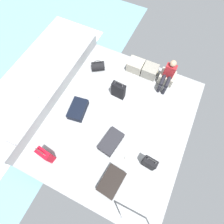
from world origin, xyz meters
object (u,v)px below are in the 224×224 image
Objects in this scene: suitcase_1 at (111,142)px; suitcase_3 at (78,109)px; suitcase_5 at (46,155)px; suitcase_2 at (111,182)px; suitcase_4 at (118,90)px; cargo_crate_0 at (136,65)px; cargo_crate_2 at (167,77)px; paper_cup at (126,159)px; suitcase_0 at (149,163)px; passenger_seated at (168,75)px; cargo_crate_1 at (150,71)px; duffel_bag at (98,66)px.

suitcase_1 is 1.03× the size of suitcase_3.
suitcase_5 is (-1.46, -1.17, 0.16)m from suitcase_1.
suitcase_4 reaches higher than suitcase_2.
suitcase_4 is (-0.50, 1.59, 0.20)m from suitcase_1.
cargo_crate_0 is at bearing 86.24° from suitcase_4.
cargo_crate_2 is 2.99m from suitcase_1.
cargo_crate_2 is at bearing 87.18° from paper_cup.
suitcase_0 reaches higher than suitcase_1.
suitcase_3 is at bearing -134.52° from passenger_seated.
suitcase_0 is at bearing -5.62° from suitcase_1.
suitcase_0 is 1.24m from suitcase_1.
passenger_seated is at bearing -14.36° from cargo_crate_1.
suitcase_2 is 3.92m from duffel_bag.
cargo_crate_1 is 3.88m from suitcase_2.
passenger_seated is 1.90× the size of duffel_bag.
suitcase_4 reaches higher than suitcase_5.
suitcase_4 is 2.93m from suitcase_5.
cargo_crate_2 is 0.41m from passenger_seated.
cargo_crate_1 is at bearing 110.03° from suitcase_0.
suitcase_5 is (-2.22, -4.07, 0.11)m from cargo_crate_2.
cargo_crate_1 is at bearing -178.26° from cargo_crate_2.
cargo_crate_0 is 0.69× the size of suitcase_2.
paper_cup is (0.47, -3.12, -0.16)m from cargo_crate_1.
passenger_seated is at bearing 85.94° from suitcase_2.
suitcase_0 is at bearing -61.38° from cargo_crate_0.
suitcase_0 is at bearing -40.20° from duffel_bag.
paper_cup is (-0.63, -0.13, -0.23)m from suitcase_0.
cargo_crate_1 is 0.70× the size of suitcase_5.
suitcase_5 reaches higher than cargo_crate_0.
suitcase_4 reaches higher than paper_cup.
suitcase_5 is at bearing -155.89° from paper_cup.
suitcase_1 is at bearing -54.55° from duffel_bag.
duffel_bag is at bearing -170.15° from passenger_seated.
suitcase_1 is 1.08× the size of suitcase_4.
cargo_crate_2 is at bearing 75.36° from suitcase_1.
cargo_crate_2 is at bearing 0.12° from cargo_crate_0.
suitcase_3 is (-1.56, -2.38, -0.08)m from cargo_crate_1.
suitcase_5 is at bearing -104.39° from cargo_crate_0.
cargo_crate_1 reaches higher than cargo_crate_0.
cargo_crate_0 is 4.20m from suitcase_5.
passenger_seated is 1.30× the size of suitcase_3.
suitcase_4 reaches higher than suitcase_1.
suitcase_1 is 0.66m from paper_cup.
suitcase_5 is (-0.03, -1.67, 0.17)m from suitcase_3.
cargo_crate_0 reaches higher than suitcase_2.
cargo_crate_0 is 0.54× the size of passenger_seated.
suitcase_2 is (-0.26, -3.71, -0.44)m from passenger_seated.
cargo_crate_1 is 1.86m from duffel_bag.
passenger_seated reaches higher than suitcase_0.
suitcase_2 is at bearing -94.06° from passenger_seated.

